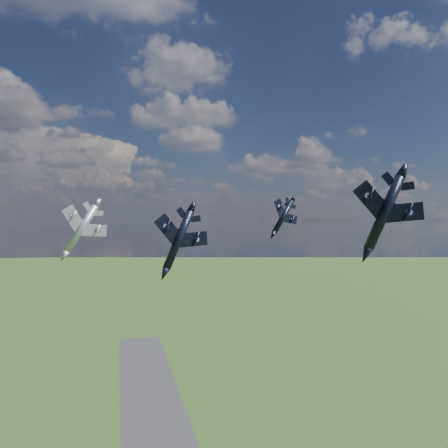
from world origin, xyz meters
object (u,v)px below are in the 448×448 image
object	(u,v)px
jet_lead_navy	(179,239)
jet_right_navy	(385,212)
jet_high_navy	(283,216)
jet_left_silver	(81,228)

from	to	relation	value
jet_lead_navy	jet_right_navy	distance (m)	32.28
jet_high_navy	jet_right_navy	bearing A→B (deg)	-115.85
jet_high_navy	jet_left_silver	world-z (taller)	jet_high_navy
jet_lead_navy	jet_left_silver	size ratio (longest dim) A/B	0.94
jet_right_navy	jet_left_silver	size ratio (longest dim) A/B	0.98
jet_high_navy	jet_left_silver	size ratio (longest dim) A/B	0.89
jet_left_silver	jet_lead_navy	bearing A→B (deg)	-65.64
jet_left_silver	jet_high_navy	bearing A→B (deg)	-4.17
jet_right_navy	jet_high_navy	bearing A→B (deg)	109.24
jet_right_navy	jet_left_silver	xyz separation A→B (m)	(-43.13, 41.01, -2.73)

